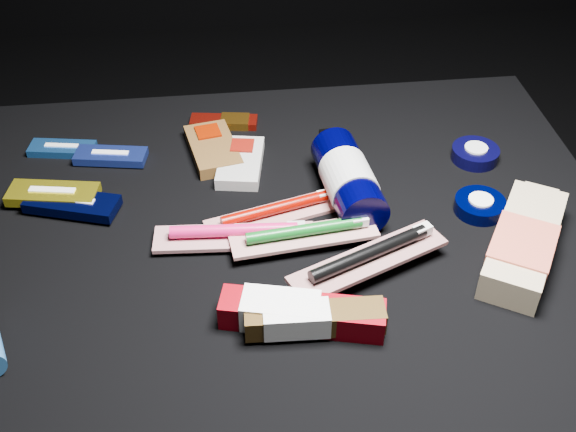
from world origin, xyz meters
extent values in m
plane|color=black|center=(0.00, 0.00, 0.00)|extent=(3.00, 3.00, 0.00)
cube|color=black|center=(0.00, 0.00, 0.20)|extent=(0.98, 0.78, 0.40)
cube|color=#1F5AAA|center=(-0.33, 0.24, 0.41)|extent=(0.11, 0.06, 0.01)
cube|color=white|center=(-0.33, 0.24, 0.41)|extent=(0.05, 0.02, 0.01)
cube|color=#21359B|center=(-0.25, 0.20, 0.41)|extent=(0.12, 0.06, 0.01)
cube|color=white|center=(-0.25, 0.20, 0.41)|extent=(0.06, 0.02, 0.01)
cube|color=black|center=(-0.29, 0.08, 0.41)|extent=(0.14, 0.09, 0.02)
cube|color=silver|center=(-0.29, 0.08, 0.41)|extent=(0.07, 0.03, 0.02)
cube|color=#B2A316|center=(-0.32, 0.10, 0.42)|extent=(0.14, 0.07, 0.02)
cube|color=white|center=(-0.32, 0.10, 0.42)|extent=(0.07, 0.02, 0.02)
cube|color=brown|center=(-0.08, 0.20, 0.41)|extent=(0.09, 0.14, 0.02)
cube|color=#6D1300|center=(-0.09, 0.23, 0.41)|extent=(0.04, 0.04, 0.02)
cube|color=#ADACA6|center=(-0.04, 0.16, 0.41)|extent=(0.08, 0.13, 0.02)
cube|color=#660E07|center=(-0.04, 0.19, 0.41)|extent=(0.04, 0.04, 0.02)
cube|color=maroon|center=(-0.06, 0.28, 0.41)|extent=(0.12, 0.05, 0.01)
cube|color=#925B16|center=(-0.04, 0.28, 0.41)|extent=(0.05, 0.04, 0.01)
cylinder|color=black|center=(0.11, 0.06, 0.43)|extent=(0.09, 0.18, 0.07)
cylinder|color=#BBBBB6|center=(0.11, 0.06, 0.44)|extent=(0.08, 0.08, 0.07)
cylinder|color=black|center=(0.10, 0.16, 0.43)|extent=(0.03, 0.03, 0.02)
cube|color=black|center=(0.10, 0.18, 0.43)|extent=(0.02, 0.03, 0.02)
cylinder|color=black|center=(0.33, 0.14, 0.41)|extent=(0.07, 0.07, 0.02)
cylinder|color=silver|center=(0.33, 0.14, 0.41)|extent=(0.04, 0.04, 0.02)
cylinder|color=black|center=(0.30, 0.01, 0.41)|extent=(0.07, 0.07, 0.02)
cylinder|color=white|center=(0.30, 0.01, 0.41)|extent=(0.04, 0.04, 0.02)
cube|color=tan|center=(0.32, -0.09, 0.42)|extent=(0.18, 0.22, 0.04)
cube|color=#C95742|center=(0.31, -0.10, 0.42)|extent=(0.12, 0.12, 0.05)
cube|color=tan|center=(0.38, 0.01, 0.42)|extent=(0.05, 0.04, 0.03)
cube|color=beige|center=(0.00, 0.03, 0.40)|extent=(0.21, 0.10, 0.01)
cylinder|color=#720600|center=(0.00, 0.03, 0.41)|extent=(0.16, 0.06, 0.02)
cube|color=white|center=(0.08, 0.06, 0.42)|extent=(0.03, 0.02, 0.01)
cube|color=beige|center=(-0.06, -0.01, 0.41)|extent=(0.22, 0.07, 0.01)
cylinder|color=#CF145B|center=(-0.06, -0.01, 0.42)|extent=(0.18, 0.03, 0.02)
cube|color=#BBBAB6|center=(0.02, -0.02, 0.42)|extent=(0.03, 0.02, 0.01)
cube|color=silver|center=(0.03, -0.03, 0.42)|extent=(0.21, 0.07, 0.01)
cylinder|color=#0A5115|center=(0.03, -0.03, 0.43)|extent=(0.16, 0.03, 0.02)
cube|color=silver|center=(0.11, -0.02, 0.43)|extent=(0.02, 0.02, 0.01)
cube|color=#ABA3A0|center=(0.11, -0.10, 0.42)|extent=(0.23, 0.14, 0.01)
cylinder|color=black|center=(0.11, -0.10, 0.44)|extent=(0.17, 0.09, 0.02)
cube|color=silver|center=(0.19, -0.06, 0.44)|extent=(0.03, 0.02, 0.01)
cube|color=#7E0009|center=(0.01, -0.17, 0.42)|extent=(0.21, 0.09, 0.04)
cube|color=white|center=(-0.01, -0.17, 0.42)|extent=(0.10, 0.07, 0.04)
cube|color=#3F2A0D|center=(0.02, -0.19, 0.42)|extent=(0.17, 0.04, 0.03)
cube|color=white|center=(0.00, -0.18, 0.42)|extent=(0.08, 0.04, 0.03)
camera|label=1|loc=(-0.07, -0.76, 1.07)|focal=45.00mm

